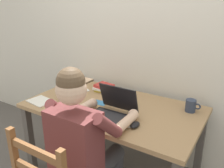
{
  "coord_description": "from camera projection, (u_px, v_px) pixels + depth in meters",
  "views": [
    {
      "loc": [
        0.98,
        -1.59,
        1.61
      ],
      "look_at": [
        0.02,
        -0.05,
        0.95
      ],
      "focal_mm": 38.22,
      "sensor_mm": 36.0,
      "label": 1
    }
  ],
  "objects": [
    {
      "name": "back_wall",
      "position": [
        140.0,
        32.0,
        2.25
      ],
      "size": [
        6.0,
        0.04,
        2.6
      ],
      "color": "silver",
      "rests_on": "ground"
    },
    {
      "name": "coffee_mug_white",
      "position": [
        63.0,
        95.0,
        2.14
      ],
      "size": [
        0.12,
        0.08,
        0.1
      ],
      "color": "white",
      "rests_on": "desk"
    },
    {
      "name": "coffee_mug_dark",
      "position": [
        191.0,
        106.0,
        1.94
      ],
      "size": [
        0.12,
        0.08,
        0.1
      ],
      "color": "#2D384C",
      "rests_on": "desk"
    },
    {
      "name": "laptop",
      "position": [
        113.0,
        110.0,
        1.86
      ],
      "size": [
        0.33,
        0.3,
        0.23
      ],
      "color": "black",
      "rests_on": "desk"
    },
    {
      "name": "book_stack_main",
      "position": [
        104.0,
        88.0,
        2.36
      ],
      "size": [
        0.21,
        0.16,
        0.07
      ],
      "color": "gold",
      "rests_on": "desk"
    },
    {
      "name": "computer_mouse",
      "position": [
        135.0,
        125.0,
        1.72
      ],
      "size": [
        0.06,
        0.1,
        0.03
      ],
      "primitive_type": "ellipsoid",
      "color": "black",
      "rests_on": "desk"
    },
    {
      "name": "landscape_photo_print",
      "position": [
        100.0,
        103.0,
        2.11
      ],
      "size": [
        0.14,
        0.1,
        0.0
      ],
      "primitive_type": "cube",
      "rotation": [
        0.0,
        0.0,
        0.07
      ],
      "color": "teal",
      "rests_on": "desk"
    },
    {
      "name": "seated_person",
      "position": [
        85.0,
        141.0,
        1.64
      ],
      "size": [
        0.5,
        0.6,
        1.23
      ],
      "color": "brown",
      "rests_on": "ground"
    },
    {
      "name": "desk",
      "position": [
        113.0,
        115.0,
        2.08
      ],
      "size": [
        1.48,
        0.83,
        0.73
      ],
      "color": "#9E7A51",
      "rests_on": "ground"
    },
    {
      "name": "paper_pile_back_corner",
      "position": [
        40.0,
        101.0,
        2.14
      ],
      "size": [
        0.24,
        0.19,
        0.01
      ],
      "primitive_type": "cube",
      "rotation": [
        0.0,
        0.0,
        -0.13
      ],
      "color": "silver",
      "rests_on": "desk"
    },
    {
      "name": "paper_pile_near_laptop",
      "position": [
        78.0,
        88.0,
        2.43
      ],
      "size": [
        0.28,
        0.24,
        0.01
      ],
      "primitive_type": "cube",
      "rotation": [
        0.0,
        0.0,
        -0.44
      ],
      "color": "white",
      "rests_on": "desk"
    },
    {
      "name": "paper_pile_side",
      "position": [
        121.0,
        121.0,
        1.79
      ],
      "size": [
        0.24,
        0.23,
        0.01
      ],
      "primitive_type": "cube",
      "rotation": [
        0.0,
        0.0,
        0.46
      ],
      "color": "silver",
      "rests_on": "desk"
    }
  ]
}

